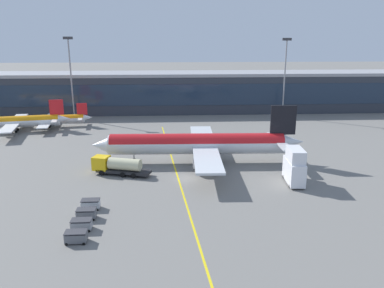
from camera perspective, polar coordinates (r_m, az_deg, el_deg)
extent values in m
plane|color=slate|center=(68.53, -0.59, -5.21)|extent=(700.00, 700.00, 0.00)
cube|color=yellow|center=(70.34, -2.23, -4.66)|extent=(7.24, 79.72, 0.01)
cube|color=#2D333D|center=(131.87, -2.48, 7.58)|extent=(219.32, 16.27, 12.23)
cube|color=#1E2D42|center=(123.67, -2.42, 7.34)|extent=(212.74, 0.16, 6.85)
cube|color=#99999E|center=(131.12, -2.51, 10.44)|extent=(223.71, 16.59, 1.00)
cylinder|color=silver|center=(76.02, 0.75, -0.07)|extent=(35.19, 4.92, 3.89)
cylinder|color=red|center=(75.93, 0.75, 0.19)|extent=(34.49, 4.75, 3.74)
cone|color=silver|center=(77.60, -13.35, -0.17)|extent=(4.00, 3.81, 3.70)
cone|color=silver|center=(79.02, 14.73, 0.31)|extent=(4.77, 3.44, 3.31)
cube|color=black|center=(77.45, 13.49, 3.50)|extent=(5.07, 0.51, 5.84)
cube|color=silver|center=(74.67, 13.66, -0.34)|extent=(2.18, 6.28, 0.24)
cube|color=silver|center=(81.94, 12.28, 1.15)|extent=(2.18, 6.28, 0.24)
cube|color=silver|center=(67.27, 2.35, -2.42)|extent=(5.23, 14.87, 0.40)
cube|color=silver|center=(85.16, 1.50, 1.43)|extent=(5.23, 14.87, 0.40)
cylinder|color=#939399|center=(70.16, 1.37, -2.83)|extent=(3.06, 2.23, 2.14)
cylinder|color=#939399|center=(82.90, 0.90, 0.06)|extent=(3.06, 2.23, 2.14)
cylinder|color=black|center=(77.52, -8.64, -2.51)|extent=(1.01, 0.43, 1.00)
cylinder|color=slate|center=(77.23, -8.67, -1.85)|extent=(0.20, 0.20, 1.89)
cylinder|color=black|center=(75.43, 2.39, -2.85)|extent=(1.01, 0.43, 1.00)
cylinder|color=slate|center=(75.14, 2.40, -2.17)|extent=(0.20, 0.20, 1.89)
cylinder|color=black|center=(78.76, 2.22, -2.05)|extent=(1.01, 0.43, 1.00)
cylinder|color=slate|center=(78.48, 2.22, -1.39)|extent=(0.20, 0.20, 1.89)
cube|color=#232326|center=(71.22, -10.17, -4.01)|extent=(10.30, 5.29, 0.50)
cube|color=yellow|center=(72.65, -13.41, -2.76)|extent=(3.40, 3.20, 2.50)
cube|color=black|center=(73.06, -14.31, -2.30)|extent=(0.82, 2.25, 1.12)
cylinder|color=beige|center=(70.67, -10.02, -3.00)|extent=(6.38, 3.85, 2.20)
cylinder|color=black|center=(71.88, -13.36, -4.22)|extent=(1.06, 0.62, 1.00)
cylinder|color=black|center=(73.88, -12.53, -3.62)|extent=(1.06, 0.62, 1.00)
cylinder|color=black|center=(70.16, -10.32, -4.53)|extent=(1.06, 0.62, 1.00)
cylinder|color=black|center=(72.21, -9.57, -3.91)|extent=(1.06, 0.62, 1.00)
cylinder|color=black|center=(69.37, -8.73, -4.69)|extent=(1.06, 0.62, 1.00)
cylinder|color=black|center=(71.44, -8.02, -4.06)|extent=(1.06, 0.62, 1.00)
cube|color=white|center=(68.13, 15.00, -3.92)|extent=(2.99, 6.96, 3.80)
cube|color=silver|center=(66.91, 15.24, -1.59)|extent=(2.74, 5.26, 2.20)
cylinder|color=black|center=(70.67, 13.55, -4.75)|extent=(0.29, 0.62, 0.60)
cylinder|color=black|center=(71.20, 15.32, -4.72)|extent=(0.29, 0.62, 0.60)
cylinder|color=black|center=(66.35, 14.42, -6.16)|extent=(0.29, 0.62, 0.60)
cylinder|color=black|center=(66.91, 16.31, -6.11)|extent=(0.29, 0.62, 0.60)
cube|color=#595B60|center=(50.18, -16.94, -13.15)|extent=(2.62, 1.53, 1.10)
cube|color=#333338|center=(49.86, -17.00, -12.44)|extent=(2.67, 1.56, 0.10)
cylinder|color=black|center=(50.05, -18.27, -14.07)|extent=(0.36, 0.12, 0.36)
cylinder|color=black|center=(51.32, -17.87, -13.26)|extent=(0.36, 0.12, 0.36)
cylinder|color=black|center=(49.58, -15.87, -14.16)|extent=(0.36, 0.12, 0.36)
cylinder|color=black|center=(50.86, -15.53, -13.33)|extent=(0.36, 0.12, 0.36)
cube|color=gray|center=(52.94, -16.18, -11.51)|extent=(2.62, 1.53, 1.10)
cube|color=#333338|center=(52.64, -16.24, -10.83)|extent=(2.67, 1.56, 0.10)
cylinder|color=black|center=(52.77, -17.44, -12.38)|extent=(0.36, 0.12, 0.36)
cylinder|color=black|center=(54.07, -17.08, -11.65)|extent=(0.36, 0.12, 0.36)
cylinder|color=black|center=(52.33, -15.17, -12.44)|extent=(0.36, 0.12, 0.36)
cylinder|color=black|center=(53.63, -14.87, -11.70)|extent=(0.36, 0.12, 0.36)
cube|color=#595B60|center=(55.75, -15.51, -10.03)|extent=(2.62, 1.53, 1.10)
cube|color=#333338|center=(55.46, -15.56, -9.38)|extent=(2.67, 1.56, 0.10)
cylinder|color=black|center=(55.55, -16.69, -10.86)|extent=(0.36, 0.12, 0.36)
cylinder|color=black|center=(56.86, -16.37, -10.19)|extent=(0.36, 0.12, 0.36)
cylinder|color=black|center=(55.12, -14.54, -10.90)|extent=(0.36, 0.12, 0.36)
cylinder|color=black|center=(56.45, -14.27, -10.23)|extent=(0.36, 0.12, 0.36)
cube|color=#B2B7BC|center=(58.60, -14.91, -8.70)|extent=(2.62, 1.53, 1.10)
cube|color=#333338|center=(58.32, -14.96, -8.07)|extent=(2.67, 1.56, 0.10)
cylinder|color=black|center=(58.36, -16.02, -9.48)|extent=(0.36, 0.12, 0.36)
cylinder|color=black|center=(59.70, -15.73, -8.88)|extent=(0.36, 0.12, 0.36)
cylinder|color=black|center=(57.96, -13.98, -9.51)|extent=(0.36, 0.12, 0.36)
cylinder|color=black|center=(59.30, -13.74, -8.90)|extent=(0.36, 0.12, 0.36)
cylinder|color=white|center=(115.13, -21.17, 3.38)|extent=(21.80, 5.31, 2.21)
cylinder|color=orange|center=(115.10, -21.18, 3.48)|extent=(21.36, 5.16, 2.12)
cone|color=white|center=(117.67, -26.75, 3.00)|extent=(2.49, 2.39, 2.10)
cone|color=white|center=(113.69, -15.34, 3.85)|extent=(2.89, 2.24, 1.88)
cube|color=red|center=(113.33, -16.13, 5.06)|extent=(2.87, 0.62, 3.31)
cube|color=white|center=(111.65, -16.37, 3.62)|extent=(1.67, 3.66, 0.14)
cube|color=white|center=(115.97, -16.21, 4.06)|extent=(1.67, 3.66, 0.14)
cube|color=white|center=(109.55, -21.16, 2.72)|extent=(4.09, 9.43, 0.23)
cube|color=white|center=(120.51, -20.34, 3.88)|extent=(4.09, 9.43, 0.23)
cylinder|color=#939399|center=(111.39, -21.29, 2.49)|extent=(1.86, 1.45, 1.21)
cylinder|color=#939399|center=(119.16, -20.69, 3.34)|extent=(1.86, 1.45, 1.21)
cylinder|color=black|center=(117.08, -24.85, 2.24)|extent=(0.61, 0.32, 0.59)
cylinder|color=slate|center=(116.98, -24.88, 2.49)|extent=(0.12, 0.12, 1.04)
cylinder|color=black|center=(114.33, -20.51, 2.41)|extent=(0.61, 0.32, 0.59)
cylinder|color=slate|center=(114.22, -20.54, 2.67)|extent=(0.12, 0.12, 1.04)
cylinder|color=black|center=(116.25, -20.37, 2.63)|extent=(0.61, 0.32, 0.59)
cylinder|color=slate|center=(116.14, -20.40, 2.88)|extent=(0.12, 0.12, 1.04)
cylinder|color=white|center=(112.65, -25.58, 2.96)|extent=(25.33, 7.28, 2.81)
cylinder|color=orange|center=(112.60, -25.60, 3.08)|extent=(24.81, 7.08, 2.69)
cone|color=white|center=(110.51, -18.63, 3.60)|extent=(3.74, 2.95, 2.39)
cube|color=red|center=(110.10, -19.61, 5.19)|extent=(3.63, 0.90, 4.21)
cube|color=white|center=(107.96, -19.87, 3.30)|extent=(2.16, 4.67, 0.17)
cube|color=white|center=(113.44, -19.59, 3.88)|extent=(2.16, 4.67, 0.17)
cube|color=white|center=(106.06, -25.72, 2.13)|extent=(5.16, 11.02, 0.28)
cube|color=white|center=(118.93, -24.46, 3.57)|extent=(5.16, 11.02, 0.28)
cylinder|color=#939399|center=(108.23, -25.82, 1.82)|extent=(2.40, 1.91, 1.54)
cylinder|color=#939399|center=(117.41, -24.90, 2.90)|extent=(2.40, 1.91, 1.54)
cylinder|color=black|center=(111.61, -24.81, 1.68)|extent=(0.73, 0.40, 0.69)
cylinder|color=slate|center=(111.47, -24.85, 2.02)|extent=(0.14, 0.14, 1.33)
cylinder|color=black|center=(114.03, -24.58, 1.98)|extent=(0.73, 0.40, 0.69)
cylinder|color=slate|center=(113.89, -24.62, 2.30)|extent=(0.14, 0.14, 1.33)
cylinder|color=gray|center=(124.53, 13.65, 9.34)|extent=(0.44, 0.44, 23.64)
cube|color=#333338|center=(123.92, 14.02, 14.96)|extent=(2.80, 0.50, 0.80)
cylinder|color=gray|center=(122.93, -17.59, 9.07)|extent=(0.44, 0.44, 24.00)
cube|color=#333338|center=(122.32, -18.07, 14.84)|extent=(2.80, 0.50, 0.80)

